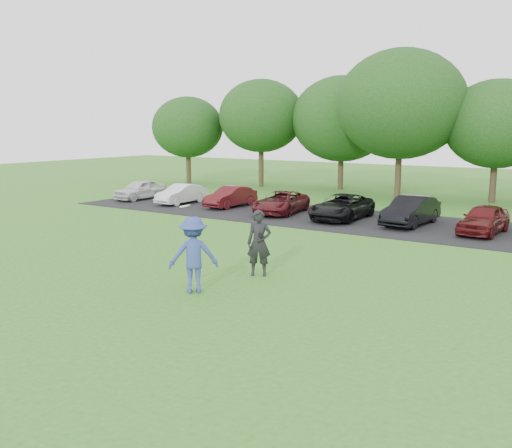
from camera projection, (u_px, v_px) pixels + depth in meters
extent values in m
plane|color=#2E7020|center=(182.00, 292.00, 14.82)|extent=(100.00, 100.00, 0.00)
cube|color=black|center=(373.00, 222.00, 25.49)|extent=(32.00, 6.50, 0.03)
imported|color=#334390|center=(193.00, 255.00, 14.70)|extent=(1.43, 1.42, 1.98)
cylinder|color=white|center=(185.00, 206.00, 14.52)|extent=(0.27, 0.27, 0.09)
imported|color=black|center=(259.00, 243.00, 16.34)|extent=(0.83, 0.72, 1.91)
cube|color=black|center=(261.00, 235.00, 16.04)|extent=(0.17, 0.15, 0.10)
imported|color=silver|center=(140.00, 189.00, 33.16)|extent=(1.43, 3.37, 1.14)
imported|color=silver|center=(181.00, 194.00, 31.34)|extent=(1.16, 3.24, 1.06)
imported|color=#4C1015|center=(231.00, 197.00, 30.03)|extent=(1.32, 3.35, 1.08)
imported|color=#4B1015|center=(281.00, 202.00, 27.87)|extent=(2.30, 4.08, 1.08)
imported|color=black|center=(342.00, 207.00, 26.12)|extent=(2.00, 4.14, 1.14)
imported|color=black|center=(411.00, 211.00, 24.57)|extent=(1.56, 3.86, 1.24)
imported|color=#521213|center=(484.00, 219.00, 22.63)|extent=(1.61, 3.49, 1.16)
cylinder|color=#38281C|center=(189.00, 169.00, 42.17)|extent=(0.36, 0.36, 2.20)
ellipsoid|color=#214C19|center=(188.00, 127.00, 41.65)|extent=(5.20, 5.20, 4.42)
cylinder|color=#38281C|center=(261.00, 167.00, 40.28)|extent=(0.36, 0.36, 2.70)
ellipsoid|color=#214C19|center=(261.00, 116.00, 39.67)|extent=(5.94, 5.94, 5.05)
cylinder|color=#38281C|center=(341.00, 173.00, 38.48)|extent=(0.36, 0.36, 2.20)
ellipsoid|color=#214C19|center=(342.00, 119.00, 37.86)|extent=(6.68, 6.68, 5.68)
cylinder|color=#38281C|center=(398.00, 176.00, 33.41)|extent=(0.36, 0.36, 2.70)
ellipsoid|color=#214C19|center=(401.00, 104.00, 32.71)|extent=(7.42, 7.42, 6.31)
cylinder|color=#38281C|center=(493.00, 183.00, 31.88)|extent=(0.36, 0.36, 2.20)
ellipsoid|color=#214C19|center=(497.00, 124.00, 31.32)|extent=(5.76, 5.76, 4.90)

